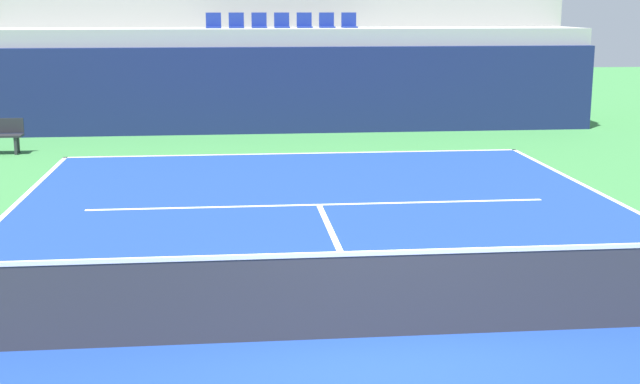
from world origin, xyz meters
TOP-DOWN VIEW (x-y plane):
  - ground_plane at (0.00, 0.00)m, footprint 80.00×80.00m
  - court_surface at (0.00, 0.00)m, footprint 11.00×24.00m
  - baseline_far at (0.00, 11.95)m, footprint 11.00×0.10m
  - service_line_far at (0.00, 6.40)m, footprint 8.26×0.10m
  - centre_service_line at (0.00, 3.20)m, footprint 0.10×6.40m
  - back_wall at (0.00, 15.50)m, footprint 17.66×0.30m
  - stands_tier_lower at (0.00, 16.85)m, footprint 17.66×2.40m
  - stands_tier_upper at (0.00, 19.25)m, footprint 17.66×2.40m
  - seating_row_lower at (0.00, 16.95)m, footprint 4.39×0.44m
  - tennis_net at (0.00, 0.00)m, footprint 11.08×0.08m

SIDE VIEW (x-z plane):
  - ground_plane at x=0.00m, z-range 0.00..0.00m
  - court_surface at x=0.00m, z-range 0.00..0.01m
  - baseline_far at x=0.00m, z-range 0.01..0.01m
  - service_line_far at x=0.00m, z-range 0.01..0.01m
  - centre_service_line at x=0.00m, z-range 0.01..0.01m
  - tennis_net at x=0.00m, z-range -0.03..1.04m
  - back_wall at x=0.00m, z-range 0.00..2.40m
  - stands_tier_lower at x=0.00m, z-range 0.00..2.88m
  - stands_tier_upper at x=0.00m, z-range 0.00..3.79m
  - seating_row_lower at x=0.00m, z-range 2.78..3.22m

